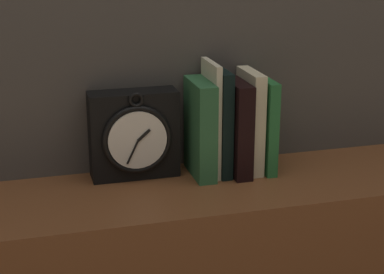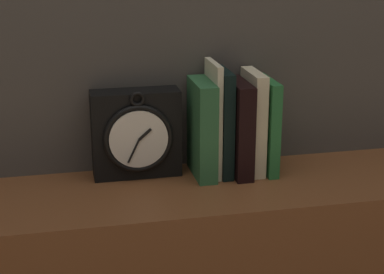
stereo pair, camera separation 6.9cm
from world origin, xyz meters
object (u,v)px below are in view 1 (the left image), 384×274
Objects in this scene: clock at (134,135)px; book_slot5_green at (263,124)px; book_slot1_cream at (211,118)px; book_slot4_cream at (250,121)px; book_slot0_green at (200,129)px; book_slot2_black at (220,122)px; book_slot3_black at (236,127)px.

book_slot5_green is at bearing -5.34° from clock.
book_slot1_cream reaches higher than book_slot4_cream.
clock is 0.15m from book_slot0_green.
book_slot4_cream is (0.26, -0.02, 0.02)m from clock.
book_slot1_cream reaches higher than book_slot5_green.
clock is at bearing 168.94° from book_slot0_green.
clock is 0.85× the size of book_slot2_black.
book_slot2_black is at bearing 179.29° from book_slot4_cream.
book_slot5_green is (0.15, 0.00, -0.00)m from book_slot0_green.
book_slot3_black is at bearing -167.59° from book_slot4_cream.
book_slot0_green is 0.94× the size of book_slot4_cream.
book_slot0_green is 1.02× the size of book_slot5_green.
book_slot1_cream is 0.13m from book_slot5_green.
clock is at bearing 173.29° from book_slot1_cream.
book_slot2_black is (0.02, -0.00, -0.01)m from book_slot1_cream.
book_slot4_cream reaches higher than book_slot0_green.
book_slot4_cream is at bearing -1.91° from book_slot1_cream.
book_slot5_green is at bearing 0.25° from book_slot0_green.
book_slot0_green is at bearing -11.06° from clock.
book_slot3_black is 0.04m from book_slot4_cream.
book_slot1_cream is 1.07× the size of book_slot2_black.
book_slot4_cream is at bearing 12.41° from book_slot3_black.
book_slot2_black is 1.12× the size of book_slot3_black.
book_slot2_black is 0.10m from book_slot5_green.
book_slot4_cream is 0.03m from book_slot5_green.
clock is 0.96× the size of book_slot3_black.
book_slot3_black is 1.00× the size of book_slot5_green.
book_slot4_cream is (0.09, -0.00, -0.01)m from book_slot1_cream.
book_slot1_cream is (0.17, -0.02, 0.03)m from clock.
book_slot1_cream reaches higher than book_slot0_green.
book_slot2_black is at bearing 177.13° from book_slot5_green.
book_slot5_green is (0.12, -0.01, -0.02)m from book_slot1_cream.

